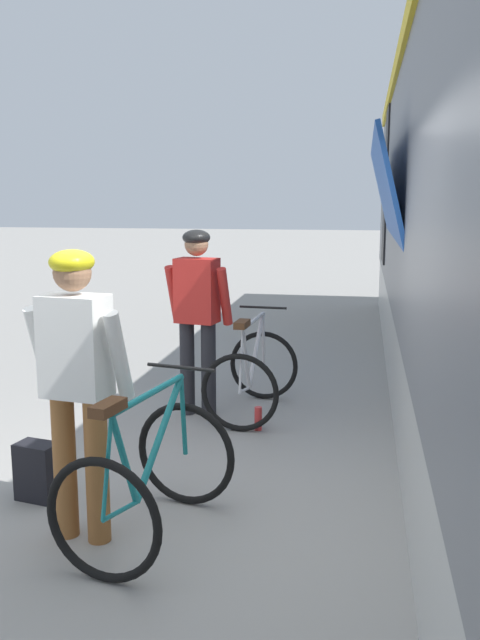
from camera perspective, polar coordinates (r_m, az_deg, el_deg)
ground_plane at (r=4.54m, az=-5.43°, el=-16.66°), size 80.00×80.00×0.00m
cyclist_near_in_white at (r=4.09m, az=-13.57°, el=-4.14°), size 0.64×0.36×1.76m
cyclist_far_in_red at (r=6.32m, az=-3.62°, el=1.18°), size 0.65×0.38×1.76m
bicycle_near_teal at (r=4.21m, az=-7.74°, el=-12.91°), size 0.90×1.18×0.99m
bicycle_far_silver at (r=6.46m, az=1.05°, el=-4.52°), size 0.78×1.11×0.99m
backpack_on_platform at (r=4.96m, az=-16.66°, el=-12.09°), size 0.31×0.23×0.40m
water_bottle_near_the_bikes at (r=6.11m, az=1.54°, el=-8.29°), size 0.07×0.07×0.21m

